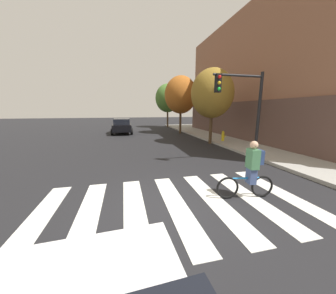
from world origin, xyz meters
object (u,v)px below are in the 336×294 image
at_px(cyclist, 251,170).
at_px(sedan_mid, 122,126).
at_px(traffic_light_near, 244,102).
at_px(street_tree_far, 168,98).
at_px(street_tree_mid, 181,95).
at_px(street_tree_near, 212,94).
at_px(fire_hydrant, 223,136).

bearing_deg(cyclist, sedan_mid, 102.57).
distance_m(traffic_light_near, street_tree_far, 19.11).
relative_size(traffic_light_near, street_tree_far, 0.68).
bearing_deg(sedan_mid, street_tree_mid, -13.82).
distance_m(sedan_mid, cyclist, 16.87).
bearing_deg(sedan_mid, cyclist, -77.43).
relative_size(sedan_mid, street_tree_mid, 0.77).
xyz_separation_m(cyclist, street_tree_near, (2.91, 8.45, 2.86)).
height_order(cyclist, fire_hydrant, cyclist).
bearing_deg(traffic_light_near, fire_hydrant, 67.78).
bearing_deg(traffic_light_near, street_tree_far, 87.05).
bearing_deg(cyclist, street_tree_far, 82.73).
xyz_separation_m(sedan_mid, street_tree_far, (6.50, 5.72, 3.36)).
height_order(sedan_mid, traffic_light_near, traffic_light_near).
bearing_deg(traffic_light_near, cyclist, -120.42).
bearing_deg(street_tree_far, sedan_mid, -138.65).
xyz_separation_m(cyclist, street_tree_mid, (2.54, 14.94, 3.24)).
distance_m(street_tree_near, street_tree_mid, 6.51).
xyz_separation_m(street_tree_mid, street_tree_far, (0.29, 7.25, 0.10)).
relative_size(sedan_mid, fire_hydrant, 5.95).
height_order(cyclist, street_tree_near, street_tree_near).
bearing_deg(street_tree_mid, cyclist, -99.63).
relative_size(cyclist, fire_hydrant, 2.18).
bearing_deg(street_tree_mid, street_tree_far, 87.68).
bearing_deg(sedan_mid, fire_hydrant, -45.70).
bearing_deg(sedan_mid, traffic_light_near, -67.49).
bearing_deg(traffic_light_near, sedan_mid, 112.51).
height_order(cyclist, street_tree_far, street_tree_far).
bearing_deg(cyclist, fire_hydrant, 64.63).
relative_size(fire_hydrant, street_tree_near, 0.14).
height_order(cyclist, street_tree_mid, street_tree_mid).
distance_m(sedan_mid, street_tree_mid, 7.17).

